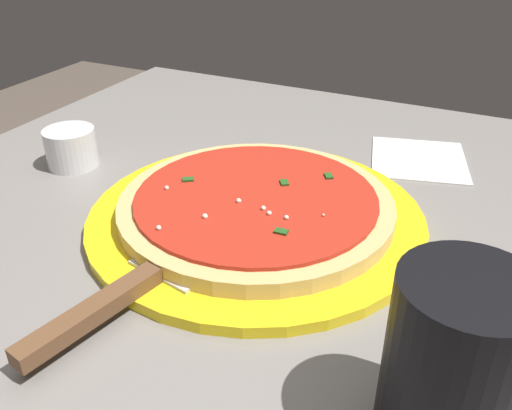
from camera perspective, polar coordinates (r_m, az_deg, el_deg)
name	(u,v)px	position (r m, az deg, el deg)	size (l,w,h in m)	color
restaurant_table	(213,337)	(0.66, -4.52, -13.49)	(0.91, 0.76, 0.74)	black
serving_plate	(256,217)	(0.57, 0.00, -1.27)	(0.34, 0.34, 0.01)	yellow
pizza	(256,204)	(0.56, 0.00, 0.07)	(0.28, 0.28, 0.02)	#DBB26B
pizza_server	(133,289)	(0.46, -12.60, -8.43)	(0.22, 0.09, 0.01)	silver
cup_tall_drink	(454,364)	(0.35, 19.85, -15.25)	(0.08, 0.08, 0.12)	black
cup_small_sauce	(71,148)	(0.71, -18.59, 5.65)	(0.06, 0.06, 0.05)	silver
napkin_folded_right	(419,159)	(0.73, 16.47, 4.55)	(0.12, 0.12, 0.00)	white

